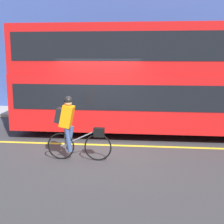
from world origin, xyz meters
name	(u,v)px	position (x,y,z in m)	size (l,w,h in m)	color
ground_plane	(95,147)	(0.00, 0.00, 0.00)	(80.00, 80.00, 0.00)	#38383A
road_center_line	(97,145)	(0.00, 0.25, 0.00)	(50.00, 0.14, 0.01)	yellow
sidewalk_curb	(113,113)	(0.00, 4.86, 0.06)	(60.00, 2.06, 0.13)	#A8A399
building_facade	(116,9)	(0.00, 6.03, 4.62)	(60.00, 0.30, 9.23)	#33478C
bus	(156,75)	(1.73, 1.82, 1.96)	(9.07, 2.54, 3.53)	black
cyclist_on_bike	(72,126)	(-0.41, -1.09, 0.88)	(1.64, 0.32, 1.63)	black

